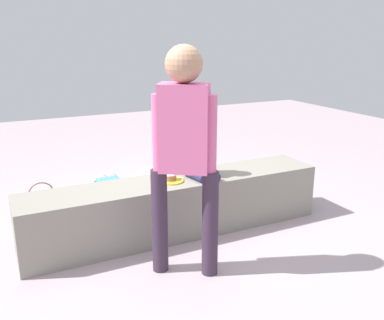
% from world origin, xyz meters
% --- Properties ---
extents(ground_plane, '(12.00, 12.00, 0.00)m').
position_xyz_m(ground_plane, '(0.00, 0.00, 0.00)').
color(ground_plane, '#AB989E').
extents(concrete_ledge, '(2.62, 0.47, 0.48)m').
position_xyz_m(concrete_ledge, '(0.00, 0.00, 0.24)').
color(concrete_ledge, gray).
rests_on(concrete_ledge, ground_plane).
extents(child_seated, '(0.28, 0.33, 0.48)m').
position_xyz_m(child_seated, '(0.22, 0.01, 0.70)').
color(child_seated, '#292652').
rests_on(child_seated, concrete_ledge).
extents(adult_standing, '(0.42, 0.35, 1.61)m').
position_xyz_m(adult_standing, '(-0.22, -0.63, 0.97)').
color(adult_standing, '#352638').
rests_on(adult_standing, ground_plane).
extents(cake_plate, '(0.22, 0.22, 0.07)m').
position_xyz_m(cake_plate, '(-0.06, -0.02, 0.50)').
color(cake_plate, yellow).
rests_on(cake_plate, concrete_ledge).
extents(gift_bag, '(0.22, 0.11, 0.32)m').
position_xyz_m(gift_bag, '(-0.36, 0.87, 0.14)').
color(gift_bag, '#4C99E0').
rests_on(gift_bag, ground_plane).
extents(railing_post, '(0.36, 0.36, 1.11)m').
position_xyz_m(railing_post, '(0.76, 0.91, 0.42)').
color(railing_post, black).
rests_on(railing_post, ground_plane).
extents(water_bottle_near_gift, '(0.07, 0.07, 0.19)m').
position_xyz_m(water_bottle_near_gift, '(-0.43, 1.12, 0.09)').
color(water_bottle_near_gift, silver).
rests_on(water_bottle_near_gift, ground_plane).
extents(party_cup_red, '(0.07, 0.07, 0.10)m').
position_xyz_m(party_cup_red, '(-1.10, 0.48, 0.05)').
color(party_cup_red, red).
rests_on(party_cup_red, ground_plane).
extents(cake_box_white, '(0.31, 0.33, 0.15)m').
position_xyz_m(cake_box_white, '(0.28, 1.29, 0.07)').
color(cake_box_white, white).
rests_on(cake_box_white, ground_plane).
extents(handbag_black_leather, '(0.32, 0.13, 0.36)m').
position_xyz_m(handbag_black_leather, '(0.71, 0.38, 0.13)').
color(handbag_black_leather, black).
rests_on(handbag_black_leather, ground_plane).
extents(handbag_brown_canvas, '(0.33, 0.14, 0.31)m').
position_xyz_m(handbag_brown_canvas, '(-1.00, 0.95, 0.10)').
color(handbag_brown_canvas, brown).
rests_on(handbag_brown_canvas, ground_plane).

